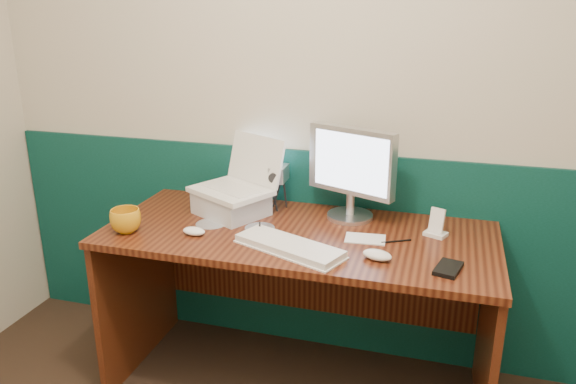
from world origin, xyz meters
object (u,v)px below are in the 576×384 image
(laptop, at_px, (230,164))
(keyboard, at_px, (289,247))
(monitor, at_px, (351,174))
(mug, at_px, (126,221))
(camcorder, at_px, (279,187))
(desk, at_px, (298,312))

(laptop, distance_m, keyboard, 0.51)
(monitor, distance_m, mug, 0.96)
(laptop, relative_size, monitor, 0.81)
(monitor, distance_m, keyboard, 0.47)
(keyboard, bearing_deg, monitor, 90.28)
(laptop, height_order, keyboard, laptop)
(mug, relative_size, camcorder, 0.62)
(desk, height_order, mug, mug)
(monitor, relative_size, keyboard, 0.93)
(mug, height_order, camcorder, camcorder)
(desk, distance_m, laptop, 0.70)
(keyboard, height_order, camcorder, camcorder)
(laptop, distance_m, camcorder, 0.26)
(laptop, height_order, camcorder, laptop)
(keyboard, bearing_deg, laptop, 162.05)
(keyboard, bearing_deg, desk, 116.96)
(desk, distance_m, camcorder, 0.56)
(monitor, bearing_deg, keyboard, -89.72)
(mug, distance_m, camcorder, 0.68)
(laptop, distance_m, monitor, 0.53)
(desk, distance_m, monitor, 0.64)
(mug, bearing_deg, camcorder, 40.42)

